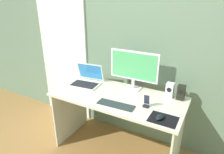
{
  "coord_description": "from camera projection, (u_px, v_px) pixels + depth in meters",
  "views": [
    {
      "loc": [
        0.89,
        -1.75,
        1.79
      ],
      "look_at": [
        -0.06,
        -0.02,
        0.97
      ],
      "focal_mm": 32.04,
      "sensor_mm": 36.0,
      "label": 1
    }
  ],
  "objects": [
    {
      "name": "phone_in_dock",
      "position": [
        146.0,
        102.0,
        1.97
      ],
      "size": [
        0.06,
        0.05,
        0.14
      ],
      "color": "black",
      "rests_on": "desk"
    },
    {
      "name": "ground_plane",
      "position": [
        117.0,
        149.0,
        2.5
      ],
      "size": [
        8.0,
        8.0,
        0.0
      ],
      "primitive_type": "plane",
      "color": "olive"
    },
    {
      "name": "mouse",
      "position": [
        160.0,
        117.0,
        1.78
      ],
      "size": [
        0.08,
        0.11,
        0.04
      ],
      "primitive_type": "ellipsoid",
      "rotation": [
        0.0,
        0.0,
        -0.18
      ],
      "color": "black",
      "rests_on": "mousepad"
    },
    {
      "name": "mousepad",
      "position": [
        163.0,
        119.0,
        1.79
      ],
      "size": [
        0.25,
        0.2,
        0.0
      ],
      "primitive_type": "cube",
      "color": "black",
      "rests_on": "desk"
    },
    {
      "name": "wall_back",
      "position": [
        135.0,
        44.0,
        2.37
      ],
      "size": [
        6.0,
        0.04,
        2.5
      ],
      "primitive_type": "cube",
      "color": "slate",
      "rests_on": "ground_plane"
    },
    {
      "name": "laptop",
      "position": [
        87.0,
        80.0,
        2.49
      ],
      "size": [
        0.38,
        0.34,
        0.24
      ],
      "color": "white",
      "rests_on": "desk"
    },
    {
      "name": "monitor",
      "position": [
        134.0,
        68.0,
        2.27
      ],
      "size": [
        0.58,
        0.14,
        0.46
      ],
      "color": "white",
      "rests_on": "desk"
    },
    {
      "name": "door_left",
      "position": [
        63.0,
        52.0,
        2.93
      ],
      "size": [
        0.82,
        0.02,
        2.02
      ],
      "primitive_type": "cube",
      "color": "white",
      "rests_on": "ground_plane"
    },
    {
      "name": "desk",
      "position": [
        117.0,
        108.0,
        2.27
      ],
      "size": [
        1.46,
        0.68,
        0.76
      ],
      "color": "beige",
      "rests_on": "ground_plane"
    },
    {
      "name": "speaker_right",
      "position": [
        181.0,
        92.0,
        2.1
      ],
      "size": [
        0.08,
        0.08,
        0.16
      ],
      "color": "black",
      "rests_on": "desk"
    },
    {
      "name": "speaker_near_monitor",
      "position": [
        170.0,
        90.0,
        2.16
      ],
      "size": [
        0.08,
        0.09,
        0.16
      ],
      "color": "white",
      "rests_on": "desk"
    },
    {
      "name": "keyboard_external",
      "position": [
        116.0,
        105.0,
        2.01
      ],
      "size": [
        0.39,
        0.14,
        0.01
      ],
      "primitive_type": "cube",
      "rotation": [
        0.0,
        0.0,
        0.05
      ],
      "color": "#242F31",
      "rests_on": "desk"
    }
  ]
}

